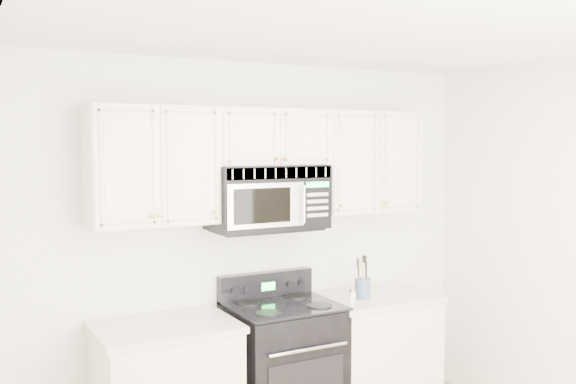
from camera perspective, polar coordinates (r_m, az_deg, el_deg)
room at (r=3.18m, az=11.49°, el=-9.17°), size 3.51×3.51×2.61m
base_cabinet_right at (r=4.98m, az=7.56°, el=-14.52°), size 0.86×0.65×0.92m
range at (r=4.59m, az=-0.44°, el=-15.43°), size 0.73×0.66×1.11m
upper_cabinets at (r=4.42m, az=-1.78°, el=3.03°), size 2.44×0.37×0.75m
microwave at (r=4.39m, az=-1.83°, el=-0.44°), size 0.79×0.45×0.44m
utensil_crock at (r=4.70m, az=6.65°, el=-8.42°), size 0.11×0.11×0.31m
shaker_salt at (r=4.56m, az=5.71°, el=-9.18°), size 0.04×0.04×0.10m
shaker_pepper at (r=4.58m, az=5.79°, el=-9.16°), size 0.04×0.04×0.09m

